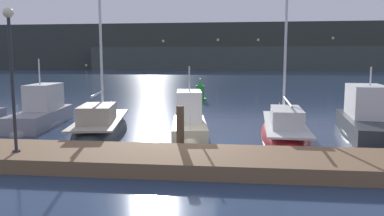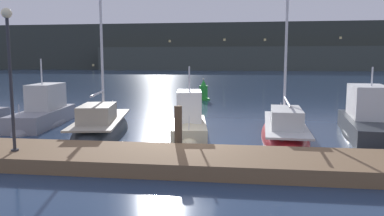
{
  "view_description": "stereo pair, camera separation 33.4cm",
  "coord_description": "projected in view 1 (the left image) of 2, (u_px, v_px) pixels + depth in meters",
  "views": [
    {
      "loc": [
        1.92,
        -13.69,
        3.36
      ],
      "look_at": [
        0.0,
        3.16,
        1.2
      ],
      "focal_mm": 35.0,
      "sensor_mm": 36.0,
      "label": 1
    },
    {
      "loc": [
        2.25,
        -13.65,
        3.36
      ],
      "look_at": [
        0.0,
        3.16,
        1.2
      ],
      "focal_mm": 35.0,
      "sensor_mm": 36.0,
      "label": 2
    }
  ],
  "objects": [
    {
      "name": "motorboat_berth_3",
      "position": [
        42.0,
        119.0,
        19.44
      ],
      "size": [
        2.59,
        6.37,
        4.12
      ],
      "color": "gray",
      "rests_on": "ground"
    },
    {
      "name": "channel_buoy",
      "position": [
        200.0,
        92.0,
        31.87
      ],
      "size": [
        1.07,
        1.07,
        1.87
      ],
      "color": "green",
      "rests_on": "ground"
    },
    {
      "name": "motorboat_berth_7",
      "position": [
        368.0,
        126.0,
        16.7
      ],
      "size": [
        3.04,
        7.27,
        3.6
      ],
      "color": "#2D3338",
      "rests_on": "ground"
    },
    {
      "name": "mooring_pile_2",
      "position": [
        180.0,
        130.0,
        13.44
      ],
      "size": [
        0.28,
        0.28,
        1.75
      ],
      "primitive_type": "cylinder",
      "color": "#4C3D2D",
      "rests_on": "ground"
    },
    {
      "name": "motorboat_berth_5",
      "position": [
        189.0,
        127.0,
        17.13
      ],
      "size": [
        2.25,
        5.01,
        3.74
      ],
      "color": "beige",
      "rests_on": "ground"
    },
    {
      "name": "ground_plane",
      "position": [
        183.0,
        150.0,
        14.13
      ],
      "size": [
        400.0,
        400.0,
        0.0
      ],
      "primitive_type": "plane",
      "color": "navy"
    },
    {
      "name": "dock_lamppost",
      "position": [
        11.0,
        58.0,
        11.62
      ],
      "size": [
        0.32,
        0.32,
        4.52
      ],
      "color": "#2D2D33",
      "rests_on": "dock"
    },
    {
      "name": "hillside_backdrop",
      "position": [
        240.0,
        49.0,
        135.85
      ],
      "size": [
        240.0,
        23.0,
        16.5
      ],
      "color": "#333833",
      "rests_on": "ground"
    },
    {
      "name": "dock",
      "position": [
        173.0,
        160.0,
        11.9
      ],
      "size": [
        38.05,
        2.8,
        0.45
      ],
      "primitive_type": "cube",
      "color": "brown",
      "rests_on": "ground"
    },
    {
      "name": "sailboat_berth_6",
      "position": [
        284.0,
        132.0,
        16.82
      ],
      "size": [
        2.51,
        8.6,
        12.76
      ],
      "color": "red",
      "rests_on": "ground"
    },
    {
      "name": "sailboat_berth_4",
      "position": [
        101.0,
        131.0,
        17.29
      ],
      "size": [
        3.64,
        7.89,
        11.44
      ],
      "color": "#2D3338",
      "rests_on": "ground"
    }
  ]
}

